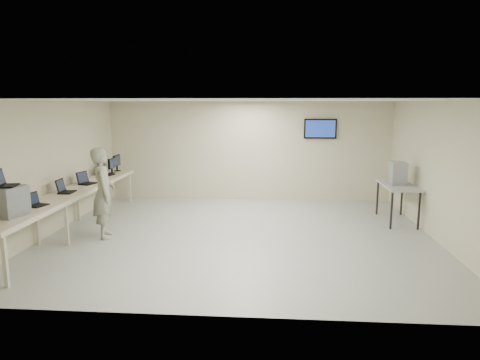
# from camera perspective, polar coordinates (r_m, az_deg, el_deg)

# --- Properties ---
(room) EXTENTS (8.01, 7.01, 2.81)m
(room) POSITION_cam_1_polar(r_m,az_deg,el_deg) (8.82, 0.15, 1.50)
(room) COLOR #A7A99C
(room) RESTS_ON ground
(workbench) EXTENTS (0.76, 6.00, 0.90)m
(workbench) POSITION_cam_1_polar(r_m,az_deg,el_deg) (9.82, -21.47, -1.79)
(workbench) COLOR beige
(workbench) RESTS_ON ground
(equipment_box) EXTENTS (0.53, 0.57, 0.50)m
(equipment_box) POSITION_cam_1_polar(r_m,az_deg,el_deg) (8.02, -28.40, -2.51)
(equipment_box) COLOR gray
(equipment_box) RESTS_ON workbench
(laptop_on_box) EXTENTS (0.37, 0.41, 0.28)m
(laptop_on_box) POSITION_cam_1_polar(r_m,az_deg,el_deg) (7.99, -28.93, -0.23)
(laptop_on_box) COLOR black
(laptop_on_box) RESTS_ON equipment_box
(laptop_0) EXTENTS (0.33, 0.37, 0.25)m
(laptop_0) POSITION_cam_1_polar(r_m,az_deg,el_deg) (8.63, -25.60, -2.72)
(laptop_0) COLOR black
(laptop_0) RESTS_ON workbench
(laptop_1) EXTENTS (0.31, 0.38, 0.29)m
(laptop_1) POSITION_cam_1_polar(r_m,az_deg,el_deg) (9.66, -22.38, -1.14)
(laptop_1) COLOR black
(laptop_1) RESTS_ON workbench
(laptop_2) EXTENTS (0.40, 0.44, 0.29)m
(laptop_2) POSITION_cam_1_polar(r_m,az_deg,el_deg) (10.52, -19.87, -0.10)
(laptop_2) COLOR black
(laptop_2) RESTS_ON workbench
(laptop_3) EXTENTS (0.36, 0.39, 0.27)m
(laptop_3) POSITION_cam_1_polar(r_m,az_deg,el_deg) (11.62, -17.54, 0.92)
(laptop_3) COLOR black
(laptop_3) RESTS_ON workbench
(monitor_near) EXTENTS (0.18, 0.41, 0.40)m
(monitor_near) POSITION_cam_1_polar(r_m,az_deg,el_deg) (11.91, -16.74, 2.02)
(monitor_near) COLOR black
(monitor_near) RESTS_ON workbench
(monitor_far) EXTENTS (0.20, 0.45, 0.44)m
(monitor_far) POSITION_cam_1_polar(r_m,az_deg,el_deg) (12.26, -16.11, 2.39)
(monitor_far) COLOR black
(monitor_far) RESTS_ON workbench
(soldier) EXTENTS (0.68, 0.80, 1.87)m
(soldier) POSITION_cam_1_polar(r_m,az_deg,el_deg) (9.19, -17.76, -1.66)
(soldier) COLOR gray
(soldier) RESTS_ON ground
(side_table) EXTENTS (0.69, 1.48, 0.89)m
(side_table) POSITION_cam_1_polar(r_m,az_deg,el_deg) (10.59, 20.32, -0.96)
(side_table) COLOR #A1A1A1
(side_table) RESTS_ON ground
(storage_bins) EXTENTS (0.34, 0.38, 0.53)m
(storage_bins) POSITION_cam_1_polar(r_m,az_deg,el_deg) (10.52, 20.33, 0.86)
(storage_bins) COLOR #A0A4A7
(storage_bins) RESTS_ON side_table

